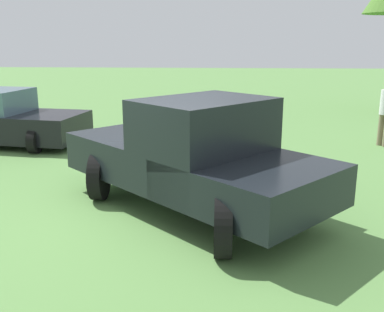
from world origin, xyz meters
name	(u,v)px	position (x,y,z in m)	size (l,w,h in m)	color
ground_plane	(148,216)	(0.00, 0.00, 0.00)	(80.00, 80.00, 0.00)	#5B8C47
pickup_truck	(197,154)	(0.25, -0.76, 0.96)	(4.55, 4.67, 1.84)	black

